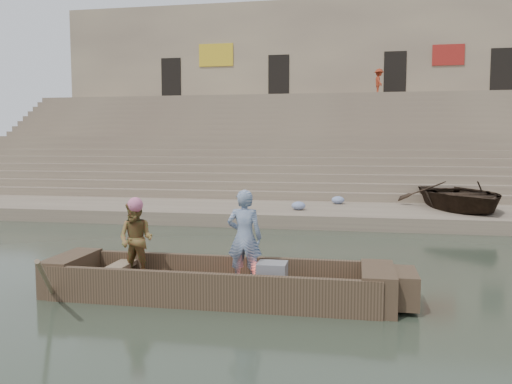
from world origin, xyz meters
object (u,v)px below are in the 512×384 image
(rowing_man, at_px, (136,240))
(television, at_px, (271,275))
(pedestrian, at_px, (379,82))
(standing_man, at_px, (245,237))
(main_rowboat, at_px, (216,291))
(beached_rowboat, at_px, (460,195))

(rowing_man, bearing_deg, television, 1.67)
(pedestrian, bearing_deg, standing_man, 164.22)
(standing_man, bearing_deg, television, 169.95)
(main_rowboat, relative_size, beached_rowboat, 1.15)
(beached_rowboat, relative_size, pedestrian, 2.86)
(standing_man, bearing_deg, beached_rowboat, -119.04)
(rowing_man, bearing_deg, main_rowboat, -1.09)
(rowing_man, height_order, pedestrian, pedestrian)
(standing_man, relative_size, rowing_man, 1.19)
(standing_man, xyz_separation_m, pedestrian, (3.02, 23.43, 4.97))
(television, bearing_deg, main_rowboat, 180.00)
(rowing_man, height_order, television, rowing_man)
(beached_rowboat, distance_m, pedestrian, 15.17)
(main_rowboat, height_order, television, television)
(rowing_man, distance_m, pedestrian, 24.37)
(main_rowboat, xyz_separation_m, rowing_man, (-1.45, 0.18, 0.76))
(standing_man, height_order, pedestrian, pedestrian)
(standing_man, height_order, rowing_man, standing_man)
(main_rowboat, bearing_deg, standing_man, 9.35)
(television, distance_m, beached_rowboat, 10.42)
(standing_man, distance_m, beached_rowboat, 10.55)
(television, bearing_deg, beached_rowboat, 64.04)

